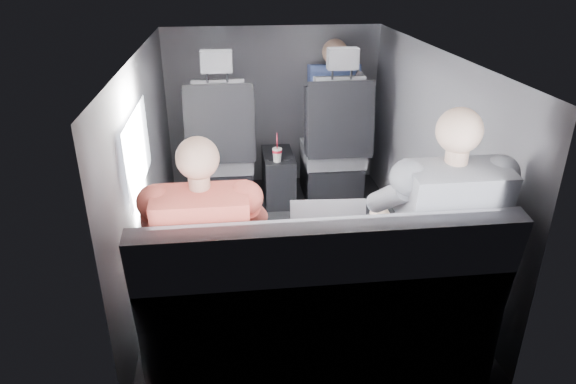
{
  "coord_description": "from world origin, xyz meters",
  "views": [
    {
      "loc": [
        -0.38,
        -3.0,
        1.85
      ],
      "look_at": [
        -0.03,
        -0.05,
        0.49
      ],
      "focal_mm": 32.0,
      "sensor_mm": 36.0,
      "label": 1
    }
  ],
  "objects": [
    {
      "name": "panel_left",
      "position": [
        -0.9,
        0.0,
        0.68
      ],
      "size": [
        0.02,
        2.6,
        1.35
      ],
      "primitive_type": "cube",
      "color": "#56565B",
      "rests_on": "floor"
    },
    {
      "name": "ceiling",
      "position": [
        0.0,
        0.0,
        1.35
      ],
      "size": [
        2.6,
        2.6,
        0.0
      ],
      "primitive_type": "plane",
      "rotation": [
        3.14,
        0.0,
        0.0
      ],
      "color": "#B2B2AD",
      "rests_on": "panel_back"
    },
    {
      "name": "panel_back",
      "position": [
        0.0,
        -1.3,
        0.68
      ],
      "size": [
        1.8,
        0.02,
        1.35
      ],
      "primitive_type": "cube",
      "color": "#56565B",
      "rests_on": "floor"
    },
    {
      "name": "laptop_silver",
      "position": [
        0.06,
        -0.83,
        0.63
      ],
      "size": [
        0.37,
        0.34,
        0.25
      ],
      "color": "silver",
      "rests_on": "rear_bench"
    },
    {
      "name": "soda_cup",
      "position": [
        -0.02,
        0.72,
        0.46
      ],
      "size": [
        0.08,
        0.08,
        0.23
      ],
      "color": "white",
      "rests_on": "center_console"
    },
    {
      "name": "front_seat_left",
      "position": [
        -0.45,
        0.84,
        0.4
      ],
      "size": [
        0.52,
        0.58,
        1.26
      ],
      "color": "black",
      "rests_on": "floor"
    },
    {
      "name": "passenger_rear_right",
      "position": [
        0.56,
        -0.97,
        0.66
      ],
      "size": [
        0.55,
        0.66,
        1.3
      ],
      "color": "navy",
      "rests_on": "rear_bench"
    },
    {
      "name": "laptop_black",
      "position": [
        0.55,
        -0.81,
        0.63
      ],
      "size": [
        0.33,
        0.3,
        0.22
      ],
      "color": "black",
      "rests_on": "passenger_rear_right"
    },
    {
      "name": "floor",
      "position": [
        0.0,
        0.0,
        0.0
      ],
      "size": [
        2.6,
        2.6,
        0.0
      ],
      "primitive_type": "plane",
      "color": "black",
      "rests_on": "ground"
    },
    {
      "name": "passenger_front_right",
      "position": [
        0.48,
        1.1,
        0.75
      ],
      "size": [
        0.41,
        0.41,
        0.84
      ],
      "color": "navy",
      "rests_on": "front_seat_right"
    },
    {
      "name": "panel_front",
      "position": [
        0.0,
        1.3,
        0.68
      ],
      "size": [
        1.8,
        0.02,
        1.35
      ],
      "primitive_type": "cube",
      "color": "#56565B",
      "rests_on": "floor"
    },
    {
      "name": "seatbelt",
      "position": [
        0.45,
        0.67,
        0.8
      ],
      "size": [
        0.35,
        0.11,
        0.59
      ],
      "primitive_type": "cube",
      "rotation": [
        -0.14,
        0.49,
        0.0
      ],
      "color": "black",
      "rests_on": "front_seat_right"
    },
    {
      "name": "side_window",
      "position": [
        -0.88,
        -0.3,
        0.9
      ],
      "size": [
        0.02,
        0.75,
        0.42
      ],
      "primitive_type": "cube",
      "color": "white",
      "rests_on": "panel_left"
    },
    {
      "name": "center_console",
      "position": [
        0.0,
        0.88,
        0.2
      ],
      "size": [
        0.24,
        0.48,
        0.41
      ],
      "color": "black",
      "rests_on": "floor"
    },
    {
      "name": "front_seat_right",
      "position": [
        0.45,
        0.84,
        0.4
      ],
      "size": [
        0.52,
        0.58,
        1.26
      ],
      "color": "black",
      "rests_on": "floor"
    },
    {
      "name": "laptop_white",
      "position": [
        -0.47,
        -0.78,
        0.63
      ],
      "size": [
        0.3,
        0.28,
        0.22
      ],
      "color": "silver",
      "rests_on": "passenger_rear_left"
    },
    {
      "name": "panel_right",
      "position": [
        0.9,
        0.0,
        0.68
      ],
      "size": [
        0.02,
        2.6,
        1.35
      ],
      "primitive_type": "cube",
      "color": "#56565B",
      "rests_on": "floor"
    },
    {
      "name": "passenger_rear_left",
      "position": [
        -0.51,
        -0.97,
        0.63
      ],
      "size": [
        0.5,
        0.62,
        1.21
      ],
      "color": "#333338",
      "rests_on": "rear_bench"
    },
    {
      "name": "rear_bench",
      "position": [
        0.0,
        -1.06,
        0.31
      ],
      "size": [
        1.6,
        0.57,
        0.92
      ],
      "color": "#59595E",
      "rests_on": "floor"
    }
  ]
}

